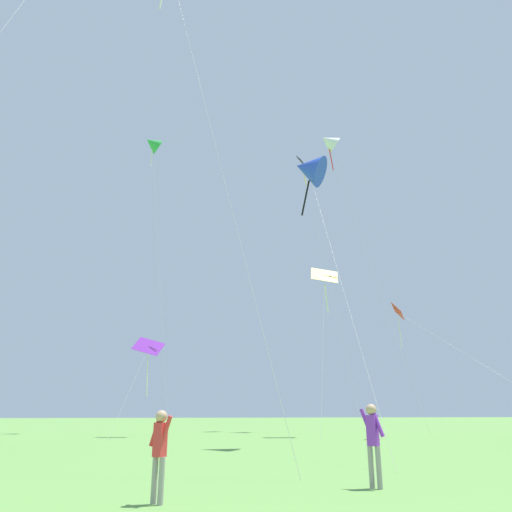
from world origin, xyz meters
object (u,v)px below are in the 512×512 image
kite_green_small (153,144)px  person_near_tree (160,447)px  kite_white_distant (329,142)px  kite_purple_streamer (148,355)px  kite_black_large (304,173)px  person_child_small (373,437)px  kite_yellow_diamond (325,283)px  kite_blue_delta (309,169)px  kite_red_high (403,320)px

kite_green_small → person_near_tree: size_ratio=18.31×
kite_white_distant → person_near_tree: 48.63m
kite_purple_streamer → kite_black_large: kite_black_large is taller
kite_purple_streamer → person_child_small: size_ratio=4.03×
kite_purple_streamer → kite_black_large: (15.89, 9.72, 21.38)m
kite_yellow_diamond → person_near_tree: size_ratio=7.83×
kite_blue_delta → kite_white_distant: kite_white_distant is taller
kite_blue_delta → kite_purple_streamer: bearing=121.6°
kite_red_high → kite_yellow_diamond: bearing=131.2°
kite_blue_delta → kite_red_high: (8.50, 5.69, -7.26)m
kite_red_high → kite_black_large: (-0.49, 16.86, 19.36)m
kite_red_high → kite_white_distant: (1.71, 14.74, 22.39)m
kite_white_distant → kite_blue_delta: bearing=-116.5°
kite_purple_streamer → kite_green_small: size_ratio=0.24×
kite_white_distant → kite_black_large: 4.30m
kite_yellow_diamond → kite_green_small: kite_green_small is taller
kite_yellow_diamond → kite_purple_streamer: bearing=167.3°
kite_black_large → person_near_tree: bearing=-114.1°
kite_blue_delta → person_child_small: size_ratio=9.28×
kite_yellow_diamond → kite_green_small: bearing=138.7°
kite_blue_delta → kite_red_high: kite_blue_delta is taller
kite_white_distant → kite_purple_streamer: 31.32m
person_near_tree → kite_black_large: bearing=65.9°
kite_white_distant → kite_purple_streamer: (-18.09, -7.60, -24.41)m
kite_purple_streamer → person_child_small: (4.15, -25.99, -4.45)m
kite_purple_streamer → kite_green_small: kite_green_small is taller
kite_blue_delta → kite_yellow_diamond: size_ratio=1.30×
kite_green_small → person_child_small: (4.83, -34.85, -26.64)m
kite_white_distant → kite_green_small: 18.94m
kite_white_distant → kite_yellow_diamond: size_ratio=2.54×
kite_red_high → kite_green_small: kite_green_small is taller
kite_yellow_diamond → kite_black_large: bearing=75.4°
person_child_small → person_near_tree: bearing=-170.1°
kite_black_large → person_near_tree: size_ratio=18.58×
kite_blue_delta → kite_black_large: 26.81m
kite_blue_delta → kite_white_distant: size_ratio=0.51×
kite_red_high → kite_blue_delta: bearing=-146.2°
kite_white_distant → kite_purple_streamer: kite_white_distant is taller
kite_black_large → kite_white_distant: bearing=-43.9°
kite_white_distant → kite_red_high: bearing=-96.6°
kite_green_small → kite_yellow_diamond: bearing=-41.3°
kite_red_high → kite_white_distant: 26.86m
kite_red_high → kite_yellow_diamond: 6.64m
person_near_tree → kite_red_high: bearing=49.4°
kite_red_high → person_child_small: size_ratio=7.42×
kite_green_small → person_near_tree: (0.23, -35.65, -26.73)m
kite_yellow_diamond → kite_white_distant: bearing=62.4°
person_near_tree → kite_purple_streamer: bearing=89.0°
kite_blue_delta → kite_green_small: 26.64m
kite_black_large → person_child_small: size_ratio=17.02×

